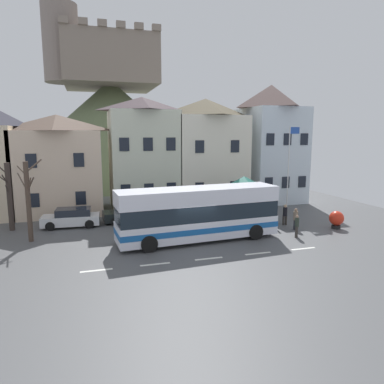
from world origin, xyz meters
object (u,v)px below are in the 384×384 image
at_px(bare_tree_02, 9,196).
at_px(harbour_buoy, 336,219).
at_px(transit_bus, 199,214).
at_px(townhouse_04, 270,144).
at_px(townhouse_01, 59,164).
at_px(hilltop_castle, 111,125).
at_px(bare_tree_00, 28,200).
at_px(bus_shelter, 244,184).
at_px(parked_car_01, 218,207).
at_px(parked_car_00, 72,218).
at_px(parked_car_02, 134,213).
at_px(pedestrian_00, 252,215).
at_px(pedestrian_02, 296,218).
at_px(townhouse_02, 143,154).
at_px(flagpole, 289,164).
at_px(townhouse_03, 205,152).
at_px(pedestrian_03, 285,214).
at_px(public_bench, 230,211).
at_px(pedestrian_01, 297,226).

bearing_deg(bare_tree_02, harbour_buoy, -15.38).
bearing_deg(transit_bus, townhouse_04, 41.73).
bearing_deg(townhouse_04, townhouse_01, -179.31).
distance_m(townhouse_01, hilltop_castle, 24.62).
height_order(harbour_buoy, bare_tree_00, bare_tree_00).
bearing_deg(bus_shelter, parked_car_01, 109.13).
height_order(parked_car_00, parked_car_02, parked_car_02).
distance_m(pedestrian_00, pedestrian_02, 3.10).
height_order(townhouse_04, parked_car_01, townhouse_04).
relative_size(hilltop_castle, parked_car_02, 7.25).
distance_m(transit_bus, harbour_buoy, 10.53).
relative_size(townhouse_02, townhouse_04, 0.86).
distance_m(flagpole, harbour_buoy, 6.58).
height_order(townhouse_01, bare_tree_00, townhouse_01).
bearing_deg(parked_car_02, hilltop_castle, -94.53).
relative_size(bus_shelter, parked_car_01, 0.89).
distance_m(parked_car_00, harbour_buoy, 19.43).
relative_size(harbour_buoy, bare_tree_02, 0.27).
bearing_deg(parked_car_00, transit_bus, 146.85).
distance_m(townhouse_03, pedestrian_00, 10.49).
bearing_deg(townhouse_04, parked_car_02, -159.77).
relative_size(hilltop_castle, bare_tree_00, 6.51).
xyz_separation_m(townhouse_04, bare_tree_00, (-21.76, -8.88, -3.15)).
height_order(townhouse_04, flagpole, townhouse_04).
distance_m(bus_shelter, bare_tree_02, 17.09).
distance_m(pedestrian_02, pedestrian_03, 1.43).
xyz_separation_m(transit_bus, bare_tree_00, (-10.35, 2.89, 0.97)).
relative_size(townhouse_03, parked_car_01, 2.51).
bearing_deg(townhouse_02, bare_tree_00, -135.83).
distance_m(townhouse_01, parked_car_01, 14.28).
distance_m(transit_bus, bus_shelter, 6.26).
relative_size(townhouse_02, public_bench, 6.76).
distance_m(townhouse_01, transit_bus, 14.87).
relative_size(townhouse_04, harbour_buoy, 9.03).
bearing_deg(pedestrian_01, parked_car_02, 142.73).
bearing_deg(public_bench, transit_bus, -128.82).
bearing_deg(hilltop_castle, pedestrian_01, -75.39).
bearing_deg(pedestrian_03, harbour_buoy, -33.86).
distance_m(townhouse_04, bare_tree_02, 24.38).
distance_m(parked_car_01, bare_tree_02, 16.04).
bearing_deg(parked_car_02, pedestrian_00, 149.42).
bearing_deg(townhouse_01, bare_tree_00, -98.44).
height_order(pedestrian_02, harbour_buoy, pedestrian_02).
xyz_separation_m(townhouse_01, pedestrian_01, (15.55, -12.69, -3.46)).
relative_size(townhouse_04, pedestrian_03, 7.48).
xyz_separation_m(pedestrian_00, bare_tree_00, (-15.21, 0.73, 1.81)).
xyz_separation_m(townhouse_02, pedestrian_03, (9.24, -9.32, -4.20)).
xyz_separation_m(parked_car_00, public_bench, (12.49, -0.34, -0.21)).
height_order(townhouse_01, pedestrian_00, townhouse_01).
height_order(parked_car_00, bare_tree_02, bare_tree_02).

